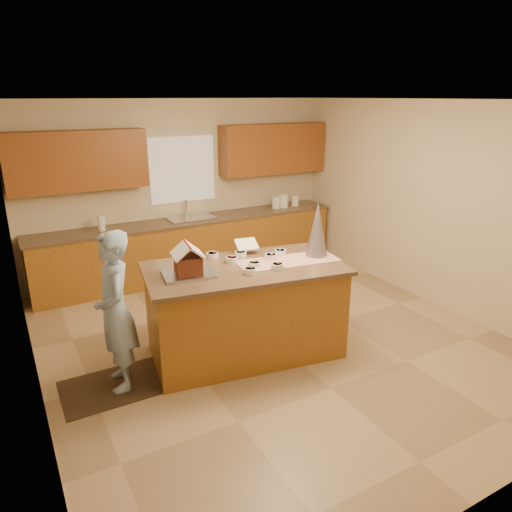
% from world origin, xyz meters
% --- Properties ---
extents(floor, '(5.50, 5.50, 0.00)m').
position_xyz_m(floor, '(0.00, 0.00, 0.00)').
color(floor, tan).
rests_on(floor, ground).
extents(ceiling, '(5.50, 5.50, 0.00)m').
position_xyz_m(ceiling, '(0.00, 0.00, 2.70)').
color(ceiling, silver).
rests_on(ceiling, floor).
extents(wall_back, '(5.50, 5.50, 0.00)m').
position_xyz_m(wall_back, '(0.00, 2.75, 1.35)').
color(wall_back, beige).
rests_on(wall_back, floor).
extents(wall_front, '(5.50, 5.50, 0.00)m').
position_xyz_m(wall_front, '(0.00, -2.75, 1.35)').
color(wall_front, beige).
rests_on(wall_front, floor).
extents(wall_left, '(5.50, 5.50, 0.00)m').
position_xyz_m(wall_left, '(-2.50, 0.00, 1.35)').
color(wall_left, beige).
rests_on(wall_left, floor).
extents(wall_right, '(5.50, 5.50, 0.00)m').
position_xyz_m(wall_right, '(2.50, 0.00, 1.35)').
color(wall_right, beige).
rests_on(wall_right, floor).
extents(stone_accent, '(0.00, 2.50, 2.50)m').
position_xyz_m(stone_accent, '(-2.48, -0.80, 1.25)').
color(stone_accent, gray).
rests_on(stone_accent, wall_left).
extents(window_curtain, '(1.05, 0.03, 1.00)m').
position_xyz_m(window_curtain, '(0.00, 2.72, 1.65)').
color(window_curtain, white).
rests_on(window_curtain, wall_back).
extents(back_counter_base, '(4.80, 0.60, 0.88)m').
position_xyz_m(back_counter_base, '(0.00, 2.45, 0.44)').
color(back_counter_base, '#A46122').
rests_on(back_counter_base, floor).
extents(back_counter_top, '(4.85, 0.63, 0.04)m').
position_xyz_m(back_counter_top, '(0.00, 2.45, 0.90)').
color(back_counter_top, brown).
rests_on(back_counter_top, back_counter_base).
extents(upper_cabinet_left, '(1.85, 0.35, 0.80)m').
position_xyz_m(upper_cabinet_left, '(-1.55, 2.57, 1.90)').
color(upper_cabinet_left, brown).
rests_on(upper_cabinet_left, wall_back).
extents(upper_cabinet_right, '(1.85, 0.35, 0.80)m').
position_xyz_m(upper_cabinet_right, '(1.55, 2.57, 1.90)').
color(upper_cabinet_right, brown).
rests_on(upper_cabinet_right, wall_back).
extents(sink, '(0.70, 0.45, 0.12)m').
position_xyz_m(sink, '(0.00, 2.45, 0.89)').
color(sink, silver).
rests_on(sink, back_counter_top).
extents(faucet, '(0.03, 0.03, 0.28)m').
position_xyz_m(faucet, '(0.00, 2.63, 1.06)').
color(faucet, silver).
rests_on(faucet, back_counter_top).
extents(island_base, '(2.14, 1.31, 0.98)m').
position_xyz_m(island_base, '(-0.41, -0.10, 0.49)').
color(island_base, '#A46122').
rests_on(island_base, floor).
extents(island_top, '(2.24, 1.42, 0.04)m').
position_xyz_m(island_top, '(-0.41, -0.10, 1.00)').
color(island_top, brown).
rests_on(island_top, island_base).
extents(table_runner, '(1.16, 0.58, 0.01)m').
position_xyz_m(table_runner, '(0.09, -0.19, 1.03)').
color(table_runner, '#A2160B').
rests_on(table_runner, island_top).
extents(baking_tray, '(0.57, 0.46, 0.03)m').
position_xyz_m(baking_tray, '(-1.02, -0.06, 1.04)').
color(baking_tray, silver).
rests_on(baking_tray, island_top).
extents(cookbook, '(0.27, 0.23, 0.10)m').
position_xyz_m(cookbook, '(-0.17, 0.29, 1.13)').
color(cookbook, white).
rests_on(cookbook, island_top).
extents(tinsel_tree, '(0.28, 0.28, 0.61)m').
position_xyz_m(tinsel_tree, '(0.46, -0.19, 1.33)').
color(tinsel_tree, silver).
rests_on(tinsel_tree, island_top).
extents(rug, '(1.07, 0.70, 0.01)m').
position_xyz_m(rug, '(-1.82, -0.07, 0.01)').
color(rug, black).
rests_on(rug, floor).
extents(boy, '(0.44, 0.61, 1.58)m').
position_xyz_m(boy, '(-1.77, -0.07, 0.80)').
color(boy, '#91AECD').
rests_on(boy, rug).
extents(canister_a, '(0.14, 0.14, 0.20)m').
position_xyz_m(canister_a, '(1.55, 2.45, 1.02)').
color(canister_a, white).
rests_on(canister_a, back_counter_top).
extents(canister_b, '(0.16, 0.16, 0.23)m').
position_xyz_m(canister_b, '(1.70, 2.45, 1.04)').
color(canister_b, white).
rests_on(canister_b, back_counter_top).
extents(canister_c, '(0.13, 0.13, 0.18)m').
position_xyz_m(canister_c, '(1.94, 2.45, 1.01)').
color(canister_c, white).
rests_on(canister_c, back_counter_top).
extents(paper_towel, '(0.10, 0.10, 0.22)m').
position_xyz_m(paper_towel, '(-1.35, 2.45, 1.03)').
color(paper_towel, white).
rests_on(paper_towel, back_counter_top).
extents(gingerbread_house, '(0.35, 0.36, 0.31)m').
position_xyz_m(gingerbread_house, '(-1.02, -0.06, 1.17)').
color(gingerbread_house, maroon).
rests_on(gingerbread_house, baking_tray).
extents(candy_bowls, '(0.85, 0.79, 0.06)m').
position_xyz_m(candy_bowls, '(-0.28, -0.04, 1.06)').
color(candy_bowls, silver).
rests_on(candy_bowls, island_top).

